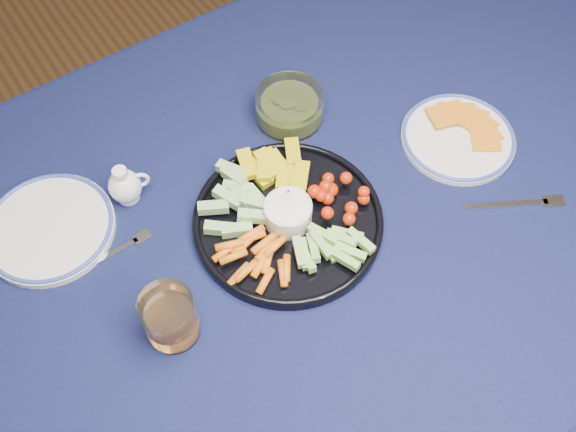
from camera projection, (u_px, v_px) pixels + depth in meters
dining_table at (333, 216)px, 1.22m from camera, size 1.67×1.07×0.75m
crudite_platter at (287, 218)px, 1.09m from camera, size 0.33×0.33×0.10m
creamer_pitcher at (125, 186)px, 1.11m from camera, size 0.07×0.06×0.08m
pickle_bowl at (289, 108)px, 1.21m from camera, size 0.13×0.13×0.06m
cheese_plate at (458, 137)px, 1.20m from camera, size 0.21×0.21×0.03m
juice_tumbler at (171, 319)px, 0.97m from camera, size 0.08×0.08×0.10m
fork_left at (118, 250)px, 1.08m from camera, size 0.14×0.02×0.00m
fork_right at (523, 204)px, 1.13m from camera, size 0.16×0.10×0.00m
side_plate_extra at (49, 228)px, 1.09m from camera, size 0.22×0.22×0.02m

